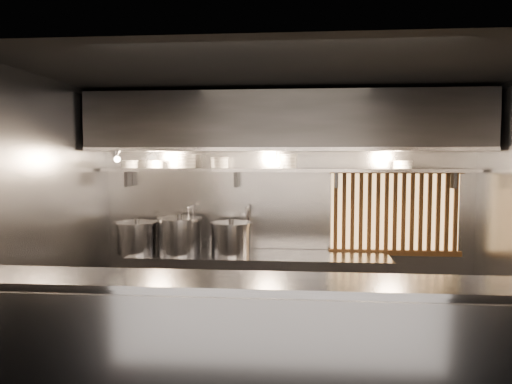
% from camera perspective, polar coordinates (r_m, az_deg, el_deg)
% --- Properties ---
extents(floor, '(4.50, 4.50, 0.00)m').
position_cam_1_polar(floor, '(5.04, 2.80, -19.86)').
color(floor, black).
rests_on(floor, ground).
extents(ceiling, '(4.50, 4.50, 0.00)m').
position_cam_1_polar(ceiling, '(4.66, 2.92, 13.43)').
color(ceiling, black).
rests_on(ceiling, wall_back).
extents(wall_back, '(4.50, 0.00, 4.50)m').
position_cam_1_polar(wall_back, '(6.13, 3.44, -1.92)').
color(wall_back, gray).
rests_on(wall_back, floor).
extents(wall_left, '(0.00, 3.00, 3.00)m').
position_cam_1_polar(wall_left, '(5.24, -22.58, -3.28)').
color(wall_left, gray).
rests_on(wall_left, floor).
extents(serving_counter, '(4.50, 0.56, 1.13)m').
position_cam_1_polar(serving_counter, '(3.93, 2.20, -18.01)').
color(serving_counter, '#9D9DA2').
rests_on(serving_counter, floor).
extents(cooking_bench, '(3.00, 0.70, 0.90)m').
position_cam_1_polar(cooking_bench, '(5.96, 0.34, -11.39)').
color(cooking_bench, '#9D9DA2').
rests_on(cooking_bench, floor).
extents(bowl_shelf, '(4.40, 0.34, 0.04)m').
position_cam_1_polar(bowl_shelf, '(5.92, 3.40, 2.52)').
color(bowl_shelf, '#9D9DA2').
rests_on(bowl_shelf, wall_back).
extents(exhaust_hood, '(4.40, 0.81, 0.65)m').
position_cam_1_polar(exhaust_hood, '(5.71, 3.36, 7.92)').
color(exhaust_hood, '#2D2D30').
rests_on(exhaust_hood, ceiling).
extents(wood_screen, '(1.56, 0.09, 1.04)m').
position_cam_1_polar(wood_screen, '(6.18, 15.56, -2.20)').
color(wood_screen, '#FFC472').
rests_on(wood_screen, wall_back).
extents(faucet_left, '(0.04, 0.30, 0.50)m').
position_cam_1_polar(faucet_left, '(6.15, -7.38, -2.80)').
color(faucet_left, silver).
rests_on(faucet_left, wall_back).
extents(faucet_right, '(0.04, 0.30, 0.50)m').
position_cam_1_polar(faucet_right, '(6.04, -0.88, -2.90)').
color(faucet_right, silver).
rests_on(faucet_right, wall_back).
extents(heat_lamp, '(0.25, 0.35, 0.20)m').
position_cam_1_polar(heat_lamp, '(5.83, -15.78, 4.18)').
color(heat_lamp, '#9D9DA2').
rests_on(heat_lamp, exhaust_hood).
extents(pendant_bulb, '(0.09, 0.09, 0.19)m').
position_cam_1_polar(pendant_bulb, '(5.80, 2.38, 3.30)').
color(pendant_bulb, '#2D2D30').
rests_on(pendant_bulb, exhaust_hood).
extents(stock_pot_left, '(0.55, 0.55, 0.41)m').
position_cam_1_polar(stock_pot_left, '(6.09, -13.45, -5.04)').
color(stock_pot_left, '#9D9DA2').
rests_on(stock_pot_left, cooking_bench).
extents(stock_pot_mid, '(0.63, 0.63, 0.47)m').
position_cam_1_polar(stock_pot_mid, '(5.94, -8.72, -4.93)').
color(stock_pot_mid, '#9D9DA2').
rests_on(stock_pot_mid, cooking_bench).
extents(stock_pot_right, '(0.57, 0.57, 0.42)m').
position_cam_1_polar(stock_pot_right, '(5.85, -2.82, -5.28)').
color(stock_pot_right, '#9D9DA2').
rests_on(stock_pot_right, cooking_bench).
extents(bowl_stack_0, '(0.21, 0.21, 0.09)m').
position_cam_1_polar(bowl_stack_0, '(6.27, -14.26, 3.10)').
color(bowl_stack_0, white).
rests_on(bowl_stack_0, bowl_shelf).
extents(bowl_stack_1, '(0.22, 0.22, 0.09)m').
position_cam_1_polar(bowl_stack_1, '(6.18, -11.51, 3.13)').
color(bowl_stack_1, white).
rests_on(bowl_stack_1, bowl_shelf).
extents(bowl_stack_2, '(0.24, 0.24, 0.17)m').
position_cam_1_polar(bowl_stack_2, '(6.07, -7.91, 3.52)').
color(bowl_stack_2, white).
rests_on(bowl_stack_2, bowl_shelf).
extents(bowl_stack_3, '(0.22, 0.22, 0.13)m').
position_cam_1_polar(bowl_stack_3, '(6.00, -4.19, 3.36)').
color(bowl_stack_3, white).
rests_on(bowl_stack_3, bowl_shelf).
extents(bowl_stack_4, '(0.21, 0.21, 0.17)m').
position_cam_1_polar(bowl_stack_4, '(5.92, 3.71, 3.53)').
color(bowl_stack_4, white).
rests_on(bowl_stack_4, bowl_shelf).
extents(bowl_stack_5, '(0.23, 0.23, 0.09)m').
position_cam_1_polar(bowl_stack_5, '(6.03, 16.40, 3.02)').
color(bowl_stack_5, white).
rests_on(bowl_stack_5, bowl_shelf).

